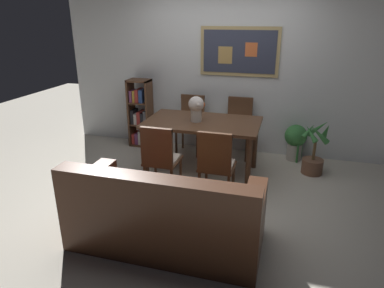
% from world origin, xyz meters
% --- Properties ---
extents(ground_plane, '(12.00, 12.00, 0.00)m').
position_xyz_m(ground_plane, '(0.00, 0.00, 0.00)').
color(ground_plane, beige).
extents(wall_back_with_painting, '(5.20, 0.14, 2.60)m').
position_xyz_m(wall_back_with_painting, '(0.00, 1.65, 1.31)').
color(wall_back_with_painting, silver).
rests_on(wall_back_with_painting, ground_plane).
extents(dining_table, '(1.53, 0.91, 0.76)m').
position_xyz_m(dining_table, '(-0.07, 0.59, 0.66)').
color(dining_table, brown).
rests_on(dining_table, ground_plane).
extents(dining_chair_far_left, '(0.40, 0.41, 0.91)m').
position_xyz_m(dining_chair_far_left, '(-0.44, 1.35, 0.54)').
color(dining_chair_far_left, brown).
rests_on(dining_chair_far_left, ground_plane).
extents(dining_chair_far_right, '(0.40, 0.41, 0.91)m').
position_xyz_m(dining_chair_far_right, '(0.31, 1.39, 0.54)').
color(dining_chair_far_right, brown).
rests_on(dining_chair_far_right, ground_plane).
extents(dining_chair_near_right, '(0.40, 0.41, 0.91)m').
position_xyz_m(dining_chair_near_right, '(0.29, -0.18, 0.54)').
color(dining_chair_near_right, brown).
rests_on(dining_chair_near_right, ground_plane).
extents(dining_chair_near_left, '(0.40, 0.41, 0.91)m').
position_xyz_m(dining_chair_near_left, '(-0.38, -0.20, 0.54)').
color(dining_chair_near_left, brown).
rests_on(dining_chair_near_left, ground_plane).
extents(leather_couch, '(1.80, 0.84, 0.84)m').
position_xyz_m(leather_couch, '(-0.01, -1.08, 0.31)').
color(leather_couch, '#472819').
rests_on(leather_couch, ground_plane).
extents(bookshelf, '(0.36, 0.28, 1.12)m').
position_xyz_m(bookshelf, '(-1.34, 1.39, 0.52)').
color(bookshelf, brown).
rests_on(bookshelf, ground_plane).
extents(potted_ivy, '(0.33, 0.33, 0.55)m').
position_xyz_m(potted_ivy, '(1.18, 1.43, 0.32)').
color(potted_ivy, '#B2ADA3').
rests_on(potted_ivy, ground_plane).
extents(potted_palm, '(0.39, 0.40, 0.77)m').
position_xyz_m(potted_palm, '(1.43, 1.00, 0.28)').
color(potted_palm, brown).
rests_on(potted_palm, ground_plane).
extents(flower_vase, '(0.22, 0.21, 0.34)m').
position_xyz_m(flower_vase, '(-0.14, 0.56, 0.95)').
color(flower_vase, beige).
rests_on(flower_vase, dining_table).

